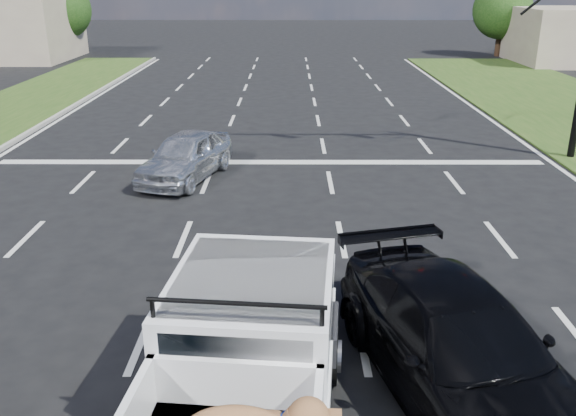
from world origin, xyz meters
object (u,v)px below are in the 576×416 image
object	(u,v)px
traffic_signal	(514,3)
silver_sedan	(186,156)
black_coupe	(458,346)
pickup_truck	(239,394)

from	to	relation	value
traffic_signal	silver_sedan	bearing A→B (deg)	-167.37
traffic_signal	black_coupe	bearing A→B (deg)	-110.03
traffic_signal	black_coupe	size ratio (longest dim) A/B	1.77
pickup_truck	black_coupe	world-z (taller)	pickup_truck
traffic_signal	black_coupe	world-z (taller)	traffic_signal
traffic_signal	black_coupe	xyz separation A→B (m)	(-4.31, -11.82, -3.98)
silver_sedan	black_coupe	distance (m)	11.01
silver_sedan	black_coupe	bearing A→B (deg)	-44.76
traffic_signal	pickup_truck	world-z (taller)	traffic_signal
pickup_truck	black_coupe	size ratio (longest dim) A/B	1.16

